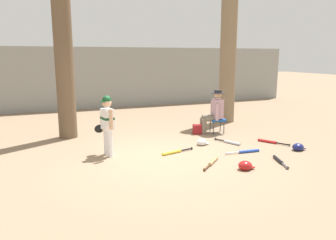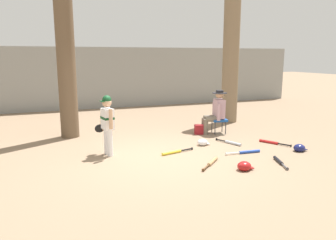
% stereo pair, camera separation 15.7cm
% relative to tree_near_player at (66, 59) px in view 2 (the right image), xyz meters
% --- Properties ---
extents(ground_plane, '(60.00, 60.00, 0.00)m').
position_rel_tree_near_player_xyz_m(ground_plane, '(1.70, -2.61, -2.03)').
color(ground_plane, '#897056').
extents(concrete_back_wall, '(18.00, 0.36, 2.47)m').
position_rel_tree_near_player_xyz_m(concrete_back_wall, '(1.70, 4.71, -0.79)').
color(concrete_back_wall, gray).
rests_on(concrete_back_wall, ground).
extents(tree_near_player, '(0.63, 0.63, 4.66)m').
position_rel_tree_near_player_xyz_m(tree_near_player, '(0.00, 0.00, 0.00)').
color(tree_near_player, brown).
rests_on(tree_near_player, ground).
extents(tree_behind_spectator, '(0.81, 0.81, 4.96)m').
position_rel_tree_near_player_xyz_m(tree_behind_spectator, '(5.02, 0.28, 0.04)').
color(tree_behind_spectator, '#7F6B51').
rests_on(tree_behind_spectator, ground).
extents(young_ballplayer, '(0.39, 0.57, 1.31)m').
position_rel_tree_near_player_xyz_m(young_ballplayer, '(0.62, -2.00, -1.28)').
color(young_ballplayer, white).
rests_on(young_ballplayer, ground).
extents(folding_stool, '(0.47, 0.47, 0.41)m').
position_rel_tree_near_player_xyz_m(folding_stool, '(3.89, -1.06, -1.66)').
color(folding_stool, '#194C9E').
rests_on(folding_stool, ground).
extents(seated_spectator, '(0.68, 0.54, 1.20)m').
position_rel_tree_near_player_xyz_m(seated_spectator, '(3.79, -1.04, -1.39)').
color(seated_spectator, '#6B6051').
rests_on(seated_spectator, ground).
extents(handbag_beside_stool, '(0.38, 0.27, 0.26)m').
position_rel_tree_near_player_xyz_m(handbag_beside_stool, '(3.38, -0.98, -1.90)').
color(handbag_beside_stool, maroon).
rests_on(handbag_beside_stool, ground).
extents(bat_aluminum_silver, '(0.33, 0.73, 0.07)m').
position_rel_tree_near_player_xyz_m(bat_aluminum_silver, '(3.61, -2.18, -2.00)').
color(bat_aluminum_silver, '#B7BCC6').
rests_on(bat_aluminum_silver, ground).
extents(bat_wood_tan, '(0.64, 0.61, 0.07)m').
position_rel_tree_near_player_xyz_m(bat_wood_tan, '(2.44, -3.34, -2.00)').
color(bat_wood_tan, tan).
rests_on(bat_wood_tan, ground).
extents(bat_red_barrel, '(0.44, 0.73, 0.07)m').
position_rel_tree_near_player_xyz_m(bat_red_barrel, '(4.54, -2.50, -2.00)').
color(bat_red_barrel, red).
rests_on(bat_red_barrel, ground).
extents(bat_yellow_trainer, '(0.81, 0.25, 0.07)m').
position_rel_tree_near_player_xyz_m(bat_yellow_trainer, '(2.00, -2.42, -2.00)').
color(bat_yellow_trainer, yellow).
rests_on(bat_yellow_trainer, ground).
extents(bat_blue_youth, '(0.83, 0.13, 0.07)m').
position_rel_tree_near_player_xyz_m(bat_blue_youth, '(3.51, -2.98, -2.00)').
color(bat_blue_youth, '#2347AD').
rests_on(bat_blue_youth, ground).
extents(bat_black_composite, '(0.31, 0.70, 0.07)m').
position_rel_tree_near_player_xyz_m(bat_black_composite, '(3.74, -3.78, -2.00)').
color(bat_black_composite, black).
rests_on(bat_black_composite, ground).
extents(batting_helmet_navy, '(0.31, 0.24, 0.18)m').
position_rel_tree_near_player_xyz_m(batting_helmet_navy, '(4.71, -3.27, -1.95)').
color(batting_helmet_navy, navy).
rests_on(batting_helmet_navy, ground).
extents(batting_helmet_red, '(0.32, 0.24, 0.18)m').
position_rel_tree_near_player_xyz_m(batting_helmet_red, '(2.83, -3.89, -1.95)').
color(batting_helmet_red, '#A81919').
rests_on(batting_helmet_red, ground).
extents(batting_helmet_white, '(0.29, 0.23, 0.17)m').
position_rel_tree_near_player_xyz_m(batting_helmet_white, '(2.90, -2.03, -1.96)').
color(batting_helmet_white, silver).
rests_on(batting_helmet_white, ground).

